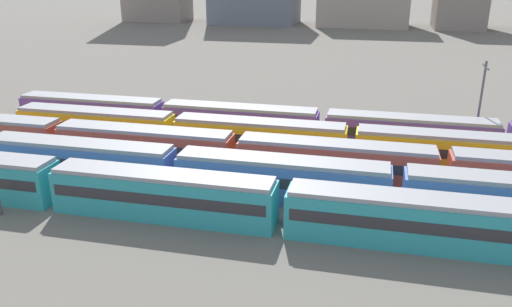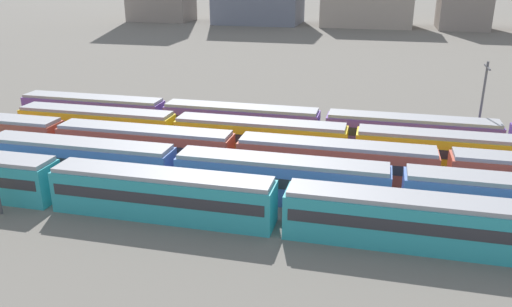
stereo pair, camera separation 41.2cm
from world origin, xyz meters
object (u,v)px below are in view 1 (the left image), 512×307
object	(u,v)px
train_track_0	(281,207)
catenary_pole_1	(481,100)
train_track_3	(351,144)
train_track_2	(236,153)
train_track_4	(410,133)
train_track_1	(281,179)

from	to	relation	value
train_track_0	catenary_pole_1	size ratio (longest dim) A/B	7.92
train_track_0	train_track_3	bearing A→B (deg)	74.93
train_track_2	train_track_3	size ratio (longest dim) A/B	1.00
train_track_4	catenary_pole_1	xyz separation A→B (m)	(7.11, 2.79, 3.35)
train_track_0	train_track_2	xyz separation A→B (m)	(-6.39, 10.40, 0.00)
train_track_2	train_track_3	distance (m)	11.80
train_track_3	train_track_0	bearing A→B (deg)	-105.07
catenary_pole_1	train_track_0	bearing A→B (deg)	-126.20
train_track_0	train_track_3	size ratio (longest dim) A/B	1.00
train_track_1	catenary_pole_1	world-z (taller)	catenary_pole_1
train_track_2	catenary_pole_1	size ratio (longest dim) A/B	7.92
train_track_3	train_track_4	size ratio (longest dim) A/B	0.80
train_track_1	train_track_2	world-z (taller)	same
train_track_0	train_track_3	xyz separation A→B (m)	(4.20, 15.60, 0.00)
train_track_3	train_track_4	bearing A→B (deg)	41.15
train_track_1	train_track_2	size ratio (longest dim) A/B	0.75
train_track_0	train_track_2	world-z (taller)	same
train_track_2	train_track_1	bearing A→B (deg)	-43.77
train_track_2	catenary_pole_1	world-z (taller)	catenary_pole_1
train_track_0	train_track_4	distance (m)	23.14
train_track_1	train_track_3	xyz separation A→B (m)	(5.16, 10.40, 0.00)
train_track_0	catenary_pole_1	distance (m)	29.42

